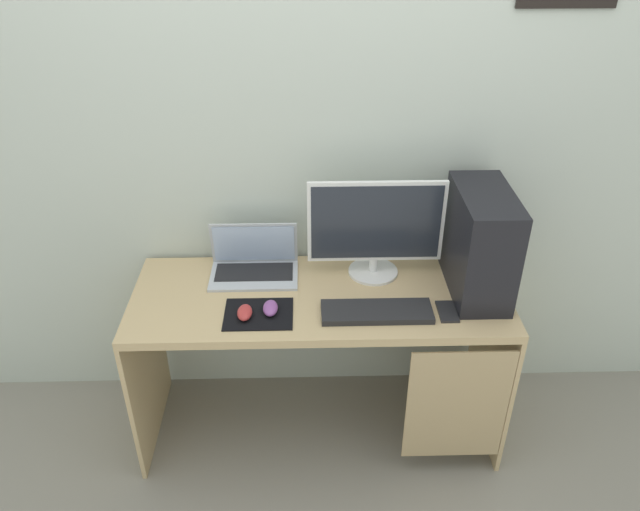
{
  "coord_description": "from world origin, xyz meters",
  "views": [
    {
      "loc": [
        -0.05,
        -2.01,
        2.16
      ],
      "look_at": [
        0.0,
        0.0,
        0.91
      ],
      "focal_mm": 34.76,
      "sensor_mm": 36.0,
      "label": 1
    }
  ],
  "objects_px": {
    "mouse_left": "(270,308)",
    "cell_phone": "(447,312)",
    "monitor": "(376,229)",
    "keyboard": "(377,312)",
    "mouse_right": "(245,312)",
    "pc_tower": "(480,243)",
    "laptop": "(254,264)"
  },
  "relations": [
    {
      "from": "mouse_left",
      "to": "cell_phone",
      "type": "relative_size",
      "value": 0.74
    },
    {
      "from": "mouse_left",
      "to": "cell_phone",
      "type": "xyz_separation_m",
      "value": [
        0.67,
        -0.02,
        -0.02
      ]
    },
    {
      "from": "monitor",
      "to": "keyboard",
      "type": "distance_m",
      "value": 0.34
    },
    {
      "from": "cell_phone",
      "to": "mouse_right",
      "type": "bearing_deg",
      "value": -179.4
    },
    {
      "from": "monitor",
      "to": "mouse_right",
      "type": "relative_size",
      "value": 5.67
    },
    {
      "from": "pc_tower",
      "to": "monitor",
      "type": "bearing_deg",
      "value": 163.98
    },
    {
      "from": "cell_phone",
      "to": "mouse_left",
      "type": "bearing_deg",
      "value": 178.55
    },
    {
      "from": "pc_tower",
      "to": "mouse_left",
      "type": "relative_size",
      "value": 4.39
    },
    {
      "from": "pc_tower",
      "to": "mouse_right",
      "type": "bearing_deg",
      "value": -169.34
    },
    {
      "from": "monitor",
      "to": "keyboard",
      "type": "height_order",
      "value": "monitor"
    },
    {
      "from": "monitor",
      "to": "keyboard",
      "type": "xyz_separation_m",
      "value": [
        -0.01,
        -0.28,
        -0.2
      ]
    },
    {
      "from": "pc_tower",
      "to": "laptop",
      "type": "height_order",
      "value": "pc_tower"
    },
    {
      "from": "monitor",
      "to": "laptop",
      "type": "distance_m",
      "value": 0.52
    },
    {
      "from": "pc_tower",
      "to": "keyboard",
      "type": "relative_size",
      "value": 1.0
    },
    {
      "from": "keyboard",
      "to": "mouse_right",
      "type": "height_order",
      "value": "mouse_right"
    },
    {
      "from": "pc_tower",
      "to": "mouse_left",
      "type": "bearing_deg",
      "value": -169.83
    },
    {
      "from": "keyboard",
      "to": "cell_phone",
      "type": "xyz_separation_m",
      "value": [
        0.27,
        0.0,
        -0.01
      ]
    },
    {
      "from": "laptop",
      "to": "pc_tower",
      "type": "bearing_deg",
      "value": -8.55
    },
    {
      "from": "pc_tower",
      "to": "cell_phone",
      "type": "xyz_separation_m",
      "value": [
        -0.14,
        -0.16,
        -0.21
      ]
    },
    {
      "from": "keyboard",
      "to": "mouse_right",
      "type": "distance_m",
      "value": 0.5
    },
    {
      "from": "laptop",
      "to": "monitor",
      "type": "bearing_deg",
      "value": -2.4
    },
    {
      "from": "monitor",
      "to": "laptop",
      "type": "bearing_deg",
      "value": 177.6
    },
    {
      "from": "mouse_right",
      "to": "keyboard",
      "type": "bearing_deg",
      "value": 0.58
    },
    {
      "from": "mouse_left",
      "to": "mouse_right",
      "type": "relative_size",
      "value": 1.0
    },
    {
      "from": "laptop",
      "to": "keyboard",
      "type": "bearing_deg",
      "value": -31.84
    },
    {
      "from": "mouse_left",
      "to": "mouse_right",
      "type": "bearing_deg",
      "value": -165.26
    },
    {
      "from": "laptop",
      "to": "cell_phone",
      "type": "xyz_separation_m",
      "value": [
        0.75,
        -0.3,
        -0.04
      ]
    },
    {
      "from": "pc_tower",
      "to": "mouse_right",
      "type": "height_order",
      "value": "pc_tower"
    },
    {
      "from": "mouse_left",
      "to": "cell_phone",
      "type": "bearing_deg",
      "value": -1.45
    },
    {
      "from": "monitor",
      "to": "cell_phone",
      "type": "bearing_deg",
      "value": -47.17
    },
    {
      "from": "keyboard",
      "to": "mouse_right",
      "type": "relative_size",
      "value": 4.38
    },
    {
      "from": "pc_tower",
      "to": "mouse_right",
      "type": "distance_m",
      "value": 0.94
    }
  ]
}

